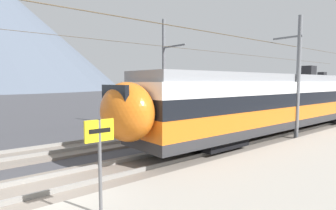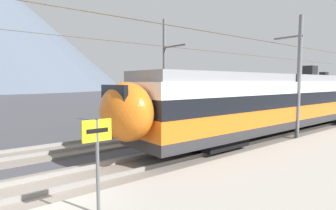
% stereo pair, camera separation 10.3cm
% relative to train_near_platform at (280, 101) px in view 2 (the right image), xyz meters
% --- Properties ---
extents(ground_plane, '(400.00, 400.00, 0.00)m').
position_rel_train_near_platform_xyz_m(ground_plane, '(-14.62, -0.78, -2.22)').
color(ground_plane, '#424247').
extents(track_near, '(120.00, 3.00, 0.28)m').
position_rel_train_near_platform_xyz_m(track_near, '(-14.62, -0.00, -2.15)').
color(track_near, slate).
rests_on(track_near, ground).
extents(track_far, '(120.00, 3.00, 0.28)m').
position_rel_train_near_platform_xyz_m(track_far, '(-14.62, 4.68, -2.15)').
color(track_far, slate).
rests_on(track_far, ground).
extents(train_near_platform, '(23.96, 2.93, 4.27)m').
position_rel_train_near_platform_xyz_m(train_near_platform, '(0.00, 0.00, 0.00)').
color(train_near_platform, '#2D2D30').
rests_on(train_near_platform, track_near).
extents(train_far_track, '(35.01, 2.92, 4.27)m').
position_rel_train_near_platform_xyz_m(train_far_track, '(12.64, 4.68, 0.01)').
color(train_far_track, '#2D2D30').
rests_on(train_far_track, track_far).
extents(catenary_mast_mid, '(48.79, 1.75, 7.15)m').
position_rel_train_near_platform_xyz_m(catenary_mast_mid, '(-0.72, -1.34, 1.58)').
color(catenary_mast_mid, slate).
rests_on(catenary_mast_mid, ground).
extents(catenary_mast_far_side, '(48.79, 2.43, 7.88)m').
position_rel_train_near_platform_xyz_m(catenary_mast_far_side, '(-3.99, 6.65, 1.91)').
color(catenary_mast_far_side, slate).
rests_on(catenary_mast_far_side, ground).
extents(platform_sign, '(0.70, 0.08, 2.22)m').
position_rel_train_near_platform_xyz_m(platform_sign, '(-13.85, -3.18, -0.26)').
color(platform_sign, '#59595B').
rests_on(platform_sign, platform_slab).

